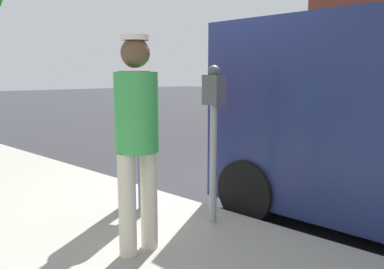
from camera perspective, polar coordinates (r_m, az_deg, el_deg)
ground_plane at (r=5.32m, az=8.35°, el=-8.76°), size 80.00×80.00×0.00m
parking_meter_near at (r=3.72m, az=3.16°, el=2.49°), size 0.14×0.18×1.52m
pedestrian_in_red at (r=4.19m, az=-8.30°, el=2.76°), size 0.34×0.35×1.75m
pedestrian_in_green at (r=3.10m, az=-8.01°, el=0.47°), size 0.36×0.34×1.73m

